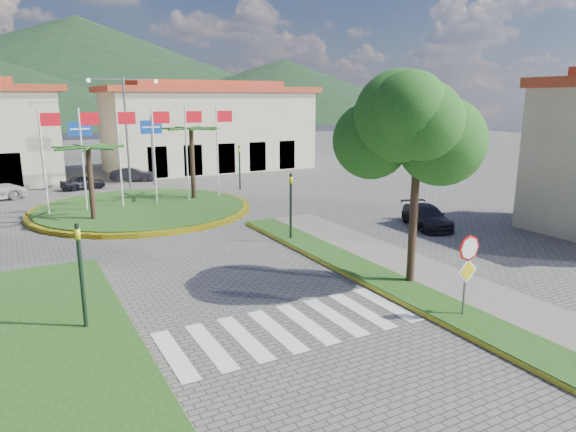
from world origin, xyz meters
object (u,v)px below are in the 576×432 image
deciduous_tree (418,139)px  car_side_right (427,216)px  roundabout_island (143,208)px  stop_sign (468,263)px  car_dark_b (133,174)px  car_dark_a (83,182)px

deciduous_tree → car_side_right: size_ratio=1.75×
roundabout_island → car_side_right: bearing=-42.3°
stop_sign → car_dark_b: (-2.90, 31.66, -1.22)m
car_dark_a → car_side_right: bearing=-156.5°
stop_sign → deciduous_tree: size_ratio=0.39×
stop_sign → car_side_right: (7.10, 9.10, -1.23)m
deciduous_tree → car_dark_b: bearing=97.0°
car_dark_a → car_side_right: 24.85m
stop_sign → deciduous_tree: 4.59m
roundabout_island → car_dark_b: size_ratio=3.70×
car_side_right → car_dark_b: bearing=133.0°
deciduous_tree → car_side_right: 10.02m
roundabout_island → deciduous_tree: (5.50, -17.00, 5.00)m
stop_sign → car_side_right: size_ratio=0.68×
deciduous_tree → car_side_right: deciduous_tree is taller
car_side_right → car_dark_a: bearing=143.5°
deciduous_tree → car_dark_b: (-3.50, 28.63, -4.61)m
stop_sign → car_dark_b: 31.82m
deciduous_tree → car_side_right: (6.50, 6.07, -4.61)m
car_dark_b → stop_sign: bearing=-152.5°
deciduous_tree → car_dark_a: deciduous_tree is taller
roundabout_island → stop_sign: bearing=-76.3°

